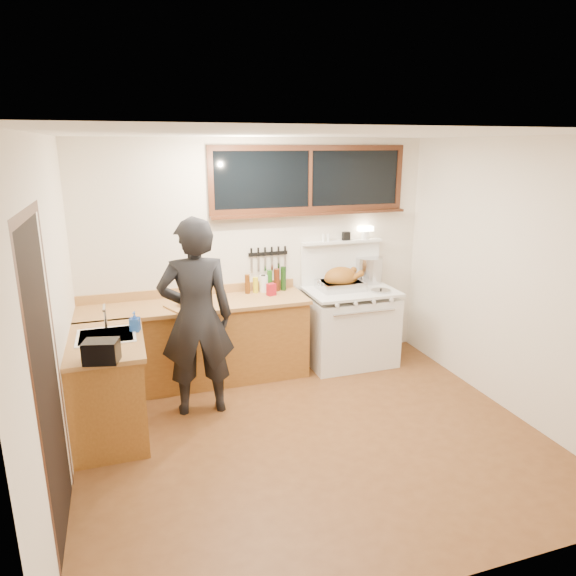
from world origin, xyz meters
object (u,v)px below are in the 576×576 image
object	(u,v)px
man	(196,318)
roast_turkey	(341,281)
vintage_stove	(349,325)
cutting_board	(188,302)

from	to	relation	value
man	roast_turkey	world-z (taller)	man
vintage_stove	man	xyz separation A→B (m)	(-1.88, -0.62, 0.49)
vintage_stove	cutting_board	world-z (taller)	vintage_stove
roast_turkey	man	bearing A→B (deg)	-159.36
vintage_stove	cutting_board	distance (m)	1.94
cutting_board	roast_turkey	xyz separation A→B (m)	(1.77, 0.12, 0.05)
man	cutting_board	xyz separation A→B (m)	(-0.00, 0.55, -0.00)
vintage_stove	cutting_board	size ratio (longest dim) A/B	3.15
vintage_stove	roast_turkey	bearing A→B (deg)	155.58
vintage_stove	roast_turkey	world-z (taller)	vintage_stove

